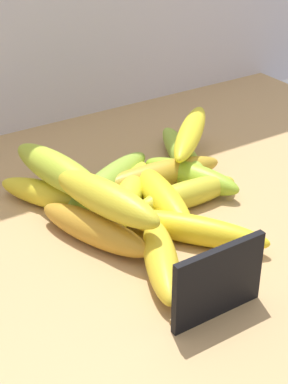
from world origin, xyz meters
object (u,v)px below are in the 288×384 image
object	(u,v)px
banana_6	(191,176)
banana_1	(128,197)
banana_9	(161,259)
chalkboard_sign	(218,284)
banana_0	(161,196)
banana_7	(158,176)
banana_4	(108,183)
banana_5	(192,229)
banana_13	(105,198)
banana_11	(190,133)
banana_2	(94,229)
banana_10	(188,194)
banana_3	(184,157)
banana_8	(48,195)
banana_12	(59,171)

from	to	relation	value
banana_6	banana_1	bearing A→B (deg)	-179.90
banana_6	banana_9	world-z (taller)	same
chalkboard_sign	banana_9	world-z (taller)	chalkboard_sign
banana_0	banana_7	size ratio (longest dim) A/B	0.87
banana_4	banana_7	size ratio (longest dim) A/B	1.00
chalkboard_sign	banana_5	world-z (taller)	chalkboard_sign
banana_13	banana_11	bearing A→B (deg)	27.47
banana_13	banana_4	bearing A→B (deg)	58.92
banana_5	banana_2	bearing A→B (deg)	148.13
banana_10	banana_11	bearing A→B (deg)	52.15
chalkboard_sign	banana_0	xyz separation A→B (cm)	(6.73, 20.15, -1.78)
chalkboard_sign	banana_7	distance (cm)	27.06
banana_7	banana_10	distance (cm)	6.20
banana_0	banana_3	size ratio (longest dim) A/B	0.83
banana_5	banana_13	distance (cm)	11.33
banana_3	banana_11	size ratio (longest dim) A/B	1.10
banana_5	banana_7	size ratio (longest dim) A/B	0.97
chalkboard_sign	banana_13	bearing A→B (deg)	99.06
chalkboard_sign	banana_8	xyz separation A→B (cm)	(-5.44, 29.12, -2.08)
banana_4	banana_9	xyz separation A→B (cm)	(-3.61, -18.23, -0.16)
banana_1	banana_9	world-z (taller)	banana_9
banana_7	banana_10	world-z (taller)	banana_7
banana_2	banana_9	distance (cm)	9.96
banana_4	banana_11	xyz separation A→B (cm)	(15.06, 1.49, 3.30)
chalkboard_sign	banana_2	world-z (taller)	chalkboard_sign
banana_6	banana_13	size ratio (longest dim) A/B	0.88
chalkboard_sign	banana_9	bearing A→B (deg)	95.74
banana_1	banana_12	xyz separation A→B (cm)	(-7.51, 4.90, 3.91)
banana_0	banana_10	size ratio (longest dim) A/B	1.13
banana_2	banana_7	bearing A→B (deg)	26.36
banana_5	banana_7	bearing A→B (deg)	73.43
banana_5	banana_12	bearing A→B (deg)	122.39
banana_2	banana_13	xyz separation A→B (cm)	(1.50, -0.34, 4.11)
banana_4	banana_1	bearing A→B (deg)	-82.21
banana_8	banana_1	bearing A→B (deg)	-36.05
banana_0	banana_12	world-z (taller)	banana_12
banana_1	banana_9	distance (cm)	14.52
banana_9	banana_12	bearing A→B (deg)	99.99
chalkboard_sign	banana_11	world-z (taller)	chalkboard_sign
banana_1	banana_8	distance (cm)	10.83
banana_12	banana_13	size ratio (longest dim) A/B	1.08
banana_5	banana_7	distance (cm)	13.86
banana_1	banana_3	distance (cm)	14.12
banana_6	banana_9	bearing A→B (deg)	-136.30
chalkboard_sign	banana_5	size ratio (longest dim) A/B	0.58
chalkboard_sign	banana_1	world-z (taller)	chalkboard_sign
chalkboard_sign	banana_6	size ratio (longest dim) A/B	0.73
banana_4	banana_10	bearing A→B (deg)	-46.66
banana_1	banana_10	distance (cm)	7.96
banana_2	banana_9	bearing A→B (deg)	-69.70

